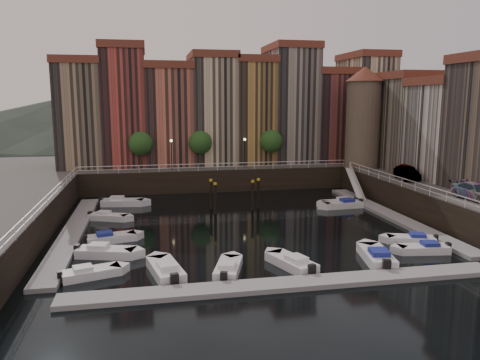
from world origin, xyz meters
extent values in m
plane|color=black|center=(0.00, 0.00, 0.00)|extent=(200.00, 200.00, 0.00)
cube|color=black|center=(0.00, 26.00, 1.50)|extent=(80.00, 20.00, 3.00)
cube|color=gray|center=(-16.20, -1.00, 0.17)|extent=(2.00, 28.00, 0.35)
cube|color=gray|center=(16.20, -1.00, 0.17)|extent=(2.00, 28.00, 0.35)
cube|color=gray|center=(0.00, -17.00, 0.17)|extent=(30.00, 2.00, 0.35)
cone|color=#2D382D|center=(-30.00, 110.00, 7.00)|extent=(80.00, 80.00, 14.00)
cone|color=#2D382D|center=(5.00, 110.00, 9.00)|extent=(100.00, 100.00, 18.00)
cone|color=#2D382D|center=(40.00, 110.00, 6.00)|extent=(70.00, 70.00, 12.00)
cube|color=#947C5E|center=(-18.00, 23.50, 10.00)|extent=(6.00, 10.00, 14.00)
cube|color=brown|center=(-18.00, 23.50, 17.50)|extent=(6.30, 10.30, 1.00)
cube|color=#AE4036|center=(-12.10, 23.50, 11.00)|extent=(5.80, 10.00, 16.00)
cube|color=brown|center=(-12.10, 23.50, 19.50)|extent=(6.10, 10.30, 1.00)
cube|color=#C36850|center=(-5.95, 23.50, 9.75)|extent=(6.50, 10.00, 13.50)
cube|color=brown|center=(-5.95, 23.50, 17.00)|extent=(6.80, 10.30, 1.00)
cube|color=beige|center=(0.40, 23.50, 10.50)|extent=(6.20, 10.00, 15.00)
cube|color=brown|center=(0.40, 23.50, 18.50)|extent=(6.50, 10.30, 1.00)
cube|color=#AF8340|center=(6.30, 23.50, 10.25)|extent=(5.60, 10.00, 14.50)
cube|color=brown|center=(6.30, 23.50, 18.00)|extent=(5.90, 10.30, 1.00)
cube|color=gray|center=(12.30, 23.50, 11.25)|extent=(6.40, 10.00, 16.50)
cube|color=brown|center=(12.30, 23.50, 20.00)|extent=(6.70, 10.30, 1.00)
cube|color=brown|center=(18.50, 23.50, 9.50)|extent=(6.00, 10.00, 13.00)
cube|color=brown|center=(18.50, 23.50, 16.50)|extent=(6.30, 10.30, 1.00)
cube|color=beige|center=(24.45, 23.50, 10.75)|extent=(5.90, 10.00, 15.50)
cube|color=brown|center=(24.45, 23.50, 19.00)|extent=(6.20, 10.30, 1.00)
cube|color=#7A6F5C|center=(26.50, 12.00, 9.00)|extent=(9.00, 8.00, 12.00)
cube|color=brown|center=(26.50, 12.00, 15.50)|extent=(9.30, 8.30, 1.00)
cube|color=beige|center=(26.50, 4.00, 8.50)|extent=(9.00, 8.00, 11.00)
cube|color=brown|center=(26.50, 4.00, 14.50)|extent=(9.30, 8.30, 1.00)
cylinder|color=#6B5B4C|center=(20.00, 14.50, 9.00)|extent=(4.60, 4.60, 12.00)
cone|color=brown|center=(20.00, 14.50, 15.80)|extent=(5.20, 5.20, 2.00)
cylinder|color=black|center=(-10.00, 18.20, 4.20)|extent=(0.30, 0.30, 2.40)
sphere|color=#1E4719|center=(-10.00, 18.20, 6.60)|extent=(3.20, 3.20, 3.20)
cylinder|color=black|center=(-2.00, 18.20, 4.20)|extent=(0.30, 0.30, 2.40)
sphere|color=#1E4719|center=(-2.00, 18.20, 6.60)|extent=(3.20, 3.20, 3.20)
cylinder|color=black|center=(8.00, 18.20, 4.20)|extent=(0.30, 0.30, 2.40)
sphere|color=#1E4719|center=(8.00, 18.20, 6.60)|extent=(3.20, 3.20, 3.20)
cylinder|color=black|center=(-6.00, 17.20, 5.00)|extent=(0.12, 0.12, 4.00)
sphere|color=#FFD88C|center=(-6.00, 17.20, 7.00)|extent=(0.36, 0.36, 0.36)
cylinder|color=black|center=(4.00, 17.20, 5.00)|extent=(0.12, 0.12, 4.00)
sphere|color=#FFD88C|center=(4.00, 17.20, 7.00)|extent=(0.36, 0.36, 0.36)
cube|color=white|center=(0.00, 16.00, 3.95)|extent=(36.00, 0.08, 0.08)
cube|color=white|center=(0.00, 16.00, 3.50)|extent=(36.00, 0.06, 0.06)
cube|color=white|center=(18.00, -1.00, 3.95)|extent=(0.08, 34.00, 0.08)
cube|color=white|center=(18.00, -1.00, 3.50)|extent=(0.06, 34.00, 0.06)
cube|color=white|center=(-18.00, -1.00, 3.95)|extent=(0.08, 34.00, 0.08)
cube|color=white|center=(-18.00, -1.00, 3.50)|extent=(0.06, 34.00, 0.06)
cube|color=white|center=(17.10, 10.00, 1.75)|extent=(2.78, 8.26, 2.81)
cube|color=white|center=(17.10, 10.00, 2.25)|extent=(1.93, 8.32, 3.65)
cylinder|color=black|center=(-1.99, 4.19, 1.50)|extent=(0.32, 0.32, 3.60)
cylinder|color=gold|center=(-1.99, 4.19, 3.35)|extent=(0.36, 0.36, 0.25)
cylinder|color=black|center=(-2.17, 6.45, 1.50)|extent=(0.32, 0.32, 3.60)
cylinder|color=gold|center=(-2.17, 6.45, 3.35)|extent=(0.36, 0.36, 0.25)
cylinder|color=black|center=(2.35, 4.86, 1.50)|extent=(0.32, 0.32, 3.60)
cylinder|color=gold|center=(2.35, 4.86, 3.35)|extent=(0.36, 0.36, 0.25)
cylinder|color=black|center=(3.25, 5.90, 1.50)|extent=(0.32, 0.32, 3.60)
cylinder|color=gold|center=(3.25, 5.90, 3.35)|extent=(0.36, 0.36, 0.25)
cube|color=silver|center=(-13.27, -12.68, 0.27)|extent=(4.27, 2.63, 0.68)
cube|color=silver|center=(-13.79, -12.84, 0.68)|extent=(1.53, 1.41, 0.45)
cube|color=black|center=(-15.26, -13.29, 0.50)|extent=(0.44, 0.53, 0.64)
cube|color=silver|center=(-12.58, -8.34, 0.31)|extent=(4.90, 2.97, 0.78)
cube|color=silver|center=(-13.19, -8.16, 0.78)|extent=(1.75, 1.61, 0.52)
cube|color=black|center=(-14.89, -7.68, 0.57)|extent=(0.49, 0.60, 0.73)
cube|color=silver|center=(-12.48, -4.26, 0.29)|extent=(4.44, 2.48, 0.71)
cube|color=navy|center=(-13.04, -4.38, 0.71)|extent=(1.55, 1.40, 0.48)
cube|color=black|center=(-14.62, -4.73, 0.52)|extent=(0.43, 0.54, 0.67)
cube|color=silver|center=(-13.30, 3.60, 0.27)|extent=(4.30, 2.91, 0.68)
cube|color=silver|center=(-13.81, 3.80, 0.68)|extent=(1.59, 1.48, 0.46)
cube|color=black|center=(-15.25, 4.37, 0.50)|extent=(0.46, 0.54, 0.64)
cube|color=silver|center=(-12.22, 10.27, 0.33)|extent=(5.07, 2.63, 0.82)
cube|color=silver|center=(-12.86, 10.38, 0.82)|extent=(1.73, 1.55, 0.55)
cube|color=black|center=(-14.71, 10.69, 0.60)|extent=(0.47, 0.60, 0.77)
cube|color=silver|center=(12.78, -12.36, 0.28)|extent=(4.21, 2.10, 0.69)
cube|color=navy|center=(13.32, -12.44, 0.69)|extent=(1.42, 1.27, 0.46)
cube|color=black|center=(14.87, -12.65, 0.50)|extent=(0.38, 0.50, 0.64)
cube|color=silver|center=(13.25, -9.75, 0.27)|extent=(4.25, 2.74, 0.68)
cube|color=navy|center=(13.76, -9.93, 0.68)|extent=(1.55, 1.43, 0.45)
cube|color=black|center=(15.22, -10.43, 0.50)|extent=(0.45, 0.53, 0.63)
cube|color=silver|center=(12.87, 4.16, 0.31)|extent=(4.63, 2.06, 0.77)
cube|color=navy|center=(13.49, 4.20, 0.77)|extent=(1.52, 1.33, 0.51)
cube|color=black|center=(15.23, 4.33, 0.57)|extent=(0.40, 0.54, 0.72)
cube|color=silver|center=(12.95, 5.31, 0.28)|extent=(4.24, 1.83, 0.71)
cube|color=silver|center=(13.51, 5.34, 0.71)|extent=(1.38, 1.20, 0.47)
cube|color=black|center=(15.12, 5.43, 0.52)|extent=(0.36, 0.49, 0.66)
cube|color=silver|center=(-8.11, -13.21, 0.33)|extent=(2.77, 5.06, 0.82)
cube|color=silver|center=(-7.98, -13.85, 0.82)|extent=(1.58, 1.75, 0.54)
cube|color=black|center=(-7.61, -15.66, 0.60)|extent=(0.61, 0.48, 0.76)
cube|color=silver|center=(-3.61, -13.62, 0.29)|extent=(2.84, 4.53, 0.72)
cube|color=silver|center=(-3.79, -14.17, 0.72)|extent=(1.51, 1.63, 0.48)
cube|color=black|center=(-4.28, -15.73, 0.53)|extent=(0.56, 0.47, 0.67)
cube|color=silver|center=(1.19, -13.45, 0.31)|extent=(3.21, 4.83, 0.77)
cube|color=silver|center=(1.41, -14.02, 0.77)|extent=(1.65, 1.77, 0.51)
cube|color=black|center=(2.02, -15.65, 0.56)|extent=(0.60, 0.51, 0.72)
cube|color=silver|center=(8.08, -13.43, 0.34)|extent=(2.84, 5.23, 0.84)
cube|color=navy|center=(7.95, -14.09, 0.84)|extent=(1.63, 1.81, 0.56)
cube|color=black|center=(7.58, -15.97, 0.62)|extent=(0.63, 0.50, 0.79)
imported|color=gray|center=(21.85, 5.68, 3.79)|extent=(2.61, 4.87, 1.57)
imported|color=gray|center=(20.60, 3.67, 3.77)|extent=(2.33, 4.84, 1.53)
imported|color=gray|center=(20.91, -7.83, 3.79)|extent=(2.46, 5.56, 1.59)
camera|label=1|loc=(-9.04, -45.48, 12.36)|focal=35.00mm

